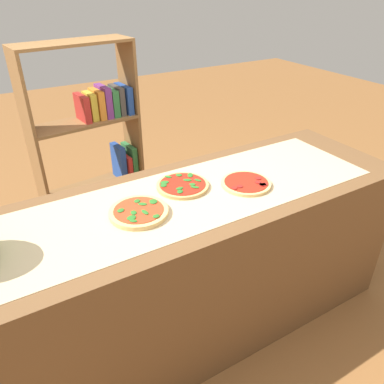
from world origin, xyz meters
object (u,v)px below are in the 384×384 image
Objects in this scene: pizza_spinach_0 at (139,212)px; pizza_spinach_1 at (183,185)px; bookshelf at (101,156)px; pizza_pepperoni_2 at (246,183)px.

pizza_spinach_0 reaches higher than pizza_spinach_1.
pizza_spinach_0 is 0.18× the size of bookshelf.
pizza_pepperoni_2 is at bearing -3.04° from pizza_spinach_0.
bookshelf is at bearing 97.75° from pizza_spinach_1.
pizza_pepperoni_2 is 0.17× the size of bookshelf.
pizza_spinach_1 is 1.04× the size of pizza_pepperoni_2.
pizza_spinach_1 reaches higher than pizza_pepperoni_2.
pizza_spinach_1 is 0.33m from pizza_pepperoni_2.
pizza_spinach_0 is at bearing -98.66° from bookshelf.
pizza_spinach_0 is 1.09m from bookshelf.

